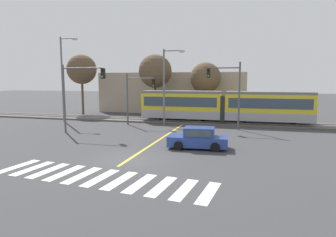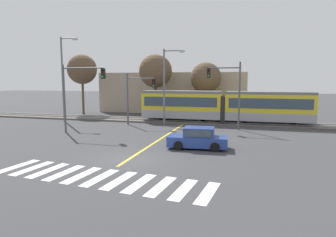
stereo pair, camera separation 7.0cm
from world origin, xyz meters
TOP-DOWN VIEW (x-y plane):
  - ground_plane at (0.00, 0.00)m, footprint 200.00×200.00m
  - track_bed at (0.00, 16.93)m, footprint 120.00×4.00m
  - rail_near at (0.00, 16.21)m, footprint 120.00×0.08m
  - rail_far at (0.00, 17.65)m, footprint 120.00×0.08m
  - light_rail_tram at (4.22, 16.92)m, footprint 18.50×2.64m
  - crosswalk_stripe_0 at (-5.47, -3.03)m, footprint 0.84×2.84m
  - crosswalk_stripe_1 at (-4.38, -3.15)m, footprint 0.84×2.84m
  - crosswalk_stripe_2 at (-3.28, -3.26)m, footprint 0.84×2.84m
  - crosswalk_stripe_3 at (-2.19, -3.37)m, footprint 0.84×2.84m
  - crosswalk_stripe_4 at (-1.09, -3.48)m, footprint 0.84×2.84m
  - crosswalk_stripe_5 at (0.00, -3.60)m, footprint 0.84×2.84m
  - crosswalk_stripe_6 at (1.09, -3.71)m, footprint 0.84×2.84m
  - crosswalk_stripe_7 at (2.19, -3.82)m, footprint 0.84×2.84m
  - crosswalk_stripe_8 at (3.28, -3.93)m, footprint 0.84×2.84m
  - crosswalk_stripe_9 at (4.38, -4.05)m, footprint 0.84×2.84m
  - crosswalk_stripe_10 at (5.47, -4.16)m, footprint 0.84×2.84m
  - lane_centre_line at (0.00, 6.66)m, footprint 0.20×16.52m
  - sedan_crossing at (3.57, 4.12)m, footprint 4.31×2.15m
  - traffic_light_far_right at (4.99, 13.14)m, footprint 3.25×0.38m
  - traffic_light_mid_left at (-7.97, 7.28)m, footprint 4.25×0.38m
  - traffic_light_far_left at (-4.67, 13.44)m, footprint 3.25×0.38m
  - street_lamp_west at (-13.72, 13.61)m, footprint 2.20×0.28m
  - street_lamp_centre at (-1.68, 14.28)m, footprint 2.34×0.28m
  - bare_tree_far_west at (-15.78, 20.88)m, footprint 4.09×4.09m
  - bare_tree_west at (-5.24, 21.59)m, footprint 4.39×4.39m
  - bare_tree_east at (1.34, 22.44)m, footprint 3.98×3.98m
  - building_backdrop_far at (-4.35, 27.46)m, footprint 21.67×6.00m

SIDE VIEW (x-z plane):
  - ground_plane at x=0.00m, z-range 0.00..0.00m
  - lane_centre_line at x=0.00m, z-range 0.00..0.01m
  - crosswalk_stripe_0 at x=-5.47m, z-range 0.00..0.01m
  - crosswalk_stripe_1 at x=-4.38m, z-range 0.00..0.01m
  - crosswalk_stripe_2 at x=-3.28m, z-range 0.00..0.01m
  - crosswalk_stripe_3 at x=-2.19m, z-range 0.00..0.01m
  - crosswalk_stripe_4 at x=-1.09m, z-range 0.00..0.01m
  - crosswalk_stripe_5 at x=0.00m, z-range 0.00..0.01m
  - crosswalk_stripe_6 at x=1.09m, z-range 0.00..0.01m
  - crosswalk_stripe_7 at x=2.19m, z-range 0.00..0.01m
  - crosswalk_stripe_8 at x=3.28m, z-range 0.00..0.01m
  - crosswalk_stripe_9 at x=4.38m, z-range 0.00..0.01m
  - crosswalk_stripe_10 at x=5.47m, z-range 0.00..0.01m
  - track_bed at x=0.00m, z-range 0.00..0.18m
  - rail_near at x=0.00m, z-range 0.18..0.28m
  - rail_far at x=0.00m, z-range 0.18..0.28m
  - sedan_crossing at x=3.57m, z-range -0.06..1.46m
  - light_rail_tram at x=4.22m, z-range 0.33..3.76m
  - building_backdrop_far at x=-4.35m, z-range 0.00..5.90m
  - traffic_light_far_left at x=-4.67m, z-range 0.83..6.38m
  - traffic_light_mid_left at x=-7.97m, z-range 1.08..7.29m
  - traffic_light_far_right at x=4.99m, z-range 0.95..7.51m
  - street_lamp_centre at x=-1.68m, z-range 0.59..8.67m
  - bare_tree_east at x=1.34m, z-range 1.54..8.65m
  - street_lamp_west at x=-13.72m, z-range 0.59..10.26m
  - bare_tree_west at x=-5.24m, z-range 1.89..10.09m
  - bare_tree_far_west at x=-15.78m, z-range 2.10..10.46m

